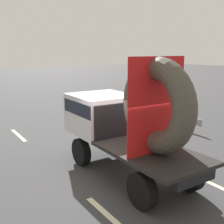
% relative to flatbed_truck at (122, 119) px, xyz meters
% --- Properties ---
extents(ground_plane, '(120.00, 120.00, 0.00)m').
position_rel_flatbed_truck_xyz_m(ground_plane, '(-0.10, -0.39, -1.77)').
color(ground_plane, '#38383A').
extents(flatbed_truck, '(2.02, 5.35, 3.76)m').
position_rel_flatbed_truck_xyz_m(flatbed_truck, '(0.00, 0.00, 0.00)').
color(flatbed_truck, black).
rests_on(flatbed_truck, ground_plane).
extents(guardrail, '(0.10, 10.24, 0.71)m').
position_rel_flatbed_truck_xyz_m(guardrail, '(5.54, 6.50, -1.25)').
color(guardrail, gray).
rests_on(guardrail, ground_plane).
extents(lane_dash_left_near, '(0.16, 2.22, 0.01)m').
position_rel_flatbed_truck_xyz_m(lane_dash_left_near, '(-1.75, -2.06, -1.76)').
color(lane_dash_left_near, beige).
rests_on(lane_dash_left_near, ground_plane).
extents(lane_dash_left_far, '(0.16, 2.22, 0.01)m').
position_rel_flatbed_truck_xyz_m(lane_dash_left_far, '(-1.75, 5.98, -1.76)').
color(lane_dash_left_far, beige).
rests_on(lane_dash_left_far, ground_plane).
extents(lane_dash_right_near, '(0.16, 2.77, 0.01)m').
position_rel_flatbed_truck_xyz_m(lane_dash_right_near, '(1.75, -2.16, -1.76)').
color(lane_dash_right_near, beige).
rests_on(lane_dash_right_near, ground_plane).
extents(lane_dash_right_far, '(0.16, 2.64, 0.01)m').
position_rel_flatbed_truck_xyz_m(lane_dash_right_far, '(1.75, 5.16, -1.76)').
color(lane_dash_right_far, beige).
rests_on(lane_dash_right_far, ground_plane).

